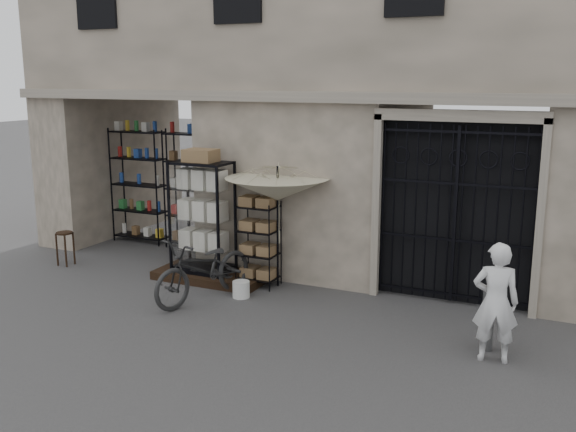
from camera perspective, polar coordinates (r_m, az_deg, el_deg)
The scene contains 14 objects.
ground at distance 9.32m, azimuth 0.88°, elevation -10.26°, with size 80.00×80.00×0.00m, color black.
main_building at distance 12.41m, azimuth 8.77°, elevation 16.42°, with size 14.00×4.00×9.00m, color tan.
shop_recess at distance 13.49m, azimuth -11.89°, elevation 3.16°, with size 3.00×1.70×3.00m, color black.
shop_shelving at distance 13.95m, azimuth -10.79°, elevation 2.47°, with size 2.70×0.50×2.50m, color black.
iron_gate at distance 10.50m, azimuth 14.80°, elevation 0.48°, with size 2.50×0.21×3.00m.
step_platform at distance 11.64m, azimuth -6.89°, elevation -5.30°, with size 2.00×0.90×0.15m, color black.
display_cabinet at distance 11.46m, azimuth -7.61°, elevation -0.61°, with size 1.09×0.79×2.14m.
wire_rack at distance 11.10m, azimuth -2.66°, elevation -2.57°, with size 0.69×0.52×1.49m.
market_umbrella at distance 10.82m, azimuth -0.94°, elevation 2.96°, with size 1.72×1.75×2.53m.
white_bucket at distance 10.68m, azimuth -4.19°, elevation -6.52°, with size 0.28×0.28×0.27m, color silver.
bicycle at distance 10.67m, azimuth -7.34°, elevation -7.39°, with size 0.71×1.06×2.02m, color black.
wooden_stool at distance 13.11m, azimuth -19.18°, elevation -2.68°, with size 0.39×0.39×0.65m.
steel_bollard at distance 8.99m, azimuth 17.34°, elevation -8.68°, with size 0.16×0.16×0.88m, color slate.
shopkeeper at distance 8.86m, azimuth 17.63°, elevation -12.09°, with size 0.57×1.57×0.38m, color silver.
Camera 1 is at (3.48, -7.88, 3.56)m, focal length 40.00 mm.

